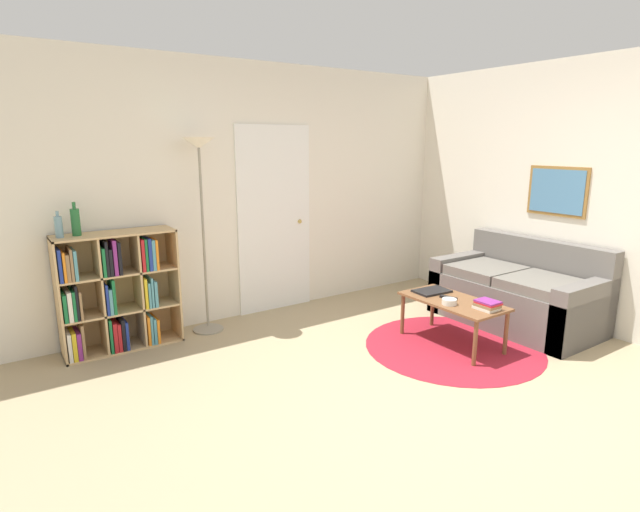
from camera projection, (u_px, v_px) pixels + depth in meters
The scene contains 14 objects.
ground_plane at pixel (458, 417), 3.36m from camera, with size 14.00×14.00×0.00m, color tan.
wall_back at pixel (265, 193), 5.26m from camera, with size 7.63×0.11×2.60m.
wall_right at pixel (514, 190), 5.43m from camera, with size 0.08×5.68×2.60m.
rug at pixel (453, 346), 4.51m from camera, with size 1.58×1.58×0.01m.
bookshelf at pixel (114, 293), 4.38m from camera, with size 0.99×0.34×1.05m.
floor_lamp at pixel (200, 175), 4.58m from camera, with size 0.30×0.30×1.85m.
couch at pixel (519, 294), 5.07m from camera, with size 0.87×1.56×0.84m.
coffee_table at pixel (453, 305), 4.50m from camera, with size 0.49×0.94×0.42m.
laptop at pixel (432, 291), 4.73m from camera, with size 0.35×0.25×0.02m.
bowl at pixel (449, 302), 4.36m from camera, with size 0.13×0.13×0.05m.
book_stack_on_table at pixel (487, 305), 4.23m from camera, with size 0.16×0.19×0.08m.
remote at pixel (448, 298), 4.53m from camera, with size 0.09×0.16×0.02m.
bottle_left at pixel (59, 227), 4.03m from camera, with size 0.06×0.06×0.22m.
bottle_middle at pixel (76, 222), 4.11m from camera, with size 0.07×0.07×0.28m.
Camera 1 is at (-2.47, -1.99, 1.81)m, focal length 28.00 mm.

